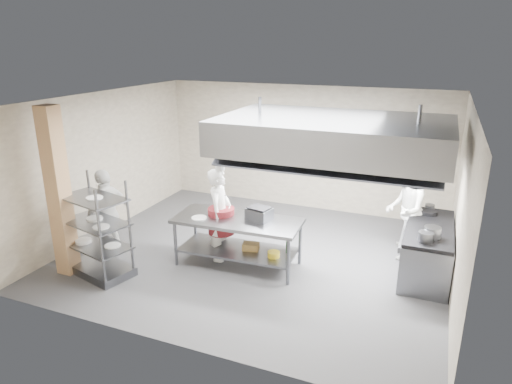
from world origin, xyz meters
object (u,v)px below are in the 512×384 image
at_px(chef_head, 220,215).
at_px(island, 238,242).
at_px(chef_plating, 107,214).
at_px(stockpot, 432,232).
at_px(cooking_range, 427,251).
at_px(chef_line, 405,210).
at_px(pass_rack, 96,228).
at_px(griddle, 259,214).

bearing_deg(chef_head, island, -115.69).
relative_size(chef_plating, stockpot, 6.43).
bearing_deg(cooking_range, chef_head, -166.78).
height_order(cooking_range, chef_plating, chef_plating).
relative_size(cooking_range, chef_head, 1.13).
bearing_deg(chef_line, pass_rack, -63.01).
xyz_separation_m(griddle, stockpot, (2.93, 0.35, -0.02)).
bearing_deg(chef_plating, pass_rack, 32.34).
bearing_deg(stockpot, chef_line, 116.24).
height_order(island, pass_rack, pass_rack).
xyz_separation_m(chef_plating, stockpot, (5.72, 1.10, 0.12)).
distance_m(island, stockpot, 3.37).
height_order(chef_head, chef_line, chef_line).
bearing_deg(chef_line, island, -63.33).
height_order(chef_head, griddle, chef_head).
relative_size(island, griddle, 5.47).
height_order(chef_head, chef_plating, chef_head).
relative_size(pass_rack, chef_plating, 1.01).
bearing_deg(island, pass_rack, -152.66).
height_order(cooking_range, griddle, griddle).
height_order(pass_rack, cooking_range, pass_rack).
xyz_separation_m(island, cooking_range, (3.25, 1.00, -0.04)).
relative_size(chef_head, chef_plating, 1.02).
bearing_deg(stockpot, griddle, -173.25).
relative_size(pass_rack, griddle, 4.18).
bearing_deg(cooking_range, stockpot, -85.41).
bearing_deg(chef_line, griddle, -62.29).
bearing_deg(island, griddle, 19.23).
relative_size(chef_line, griddle, 4.46).
relative_size(cooking_range, chef_plating, 1.15).
bearing_deg(chef_line, stockpot, 23.72).
bearing_deg(island, cooking_range, 14.51).
relative_size(island, pass_rack, 1.31).
height_order(island, chef_head, chef_head).
bearing_deg(pass_rack, chef_head, 52.93).
bearing_deg(pass_rack, stockpot, 32.02).
xyz_separation_m(cooking_range, chef_line, (-0.48, 0.55, 0.52)).
relative_size(pass_rack, chef_head, 1.00).
height_order(cooking_range, chef_line, chef_line).
height_order(island, chef_plating, chef_plating).
bearing_deg(chef_head, griddle, -97.12).
bearing_deg(island, chef_head, 159.52).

